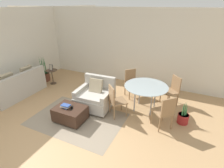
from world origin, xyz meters
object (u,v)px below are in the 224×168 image
Objects in this scene: tv_remote_secondary at (72,107)px; picture_frame at (51,67)px; dining_chair_far_left at (131,81)px; couch at (18,87)px; dining_chair_near_right at (165,111)px; side_table at (52,74)px; potted_plant_small at (183,117)px; armchair at (95,97)px; tv_remote_primary at (72,108)px; dining_table at (146,88)px; book_stack at (66,106)px; dining_chair_far_right at (173,89)px; dining_chair_near_left at (115,99)px; potted_plant at (44,75)px; ottoman at (70,113)px.

picture_frame reaches higher than tv_remote_secondary.
couch is at bearing -154.43° from dining_chair_far_left.
side_table is at bearing 168.26° from dining_chair_near_right.
potted_plant_small is (2.67, 1.13, -0.23)m from tv_remote_secondary.
armchair is at bearing 76.08° from tv_remote_secondary.
dining_table reaches higher than tv_remote_primary.
picture_frame is at bearing 168.26° from dining_chair_near_right.
dining_chair_far_left reaches higher than book_stack.
dining_table reaches higher than potted_plant_small.
dining_chair_far_right reaches higher than book_stack.
dining_table is 1.36× the size of dining_chair_near_left.
dining_chair_near_left and dining_chair_far_right have the same top height.
tv_remote_primary is 0.69× the size of picture_frame.
armchair is 0.97× the size of potted_plant.
potted_plant_small is at bearing -5.52° from picture_frame.
picture_frame is at bearing -10.90° from potted_plant.
tv_remote_primary is 2.10m from dining_table.
dining_chair_near_left is (0.93, 0.68, 0.11)m from tv_remote_secondary.
potted_plant is (-0.14, 1.33, -0.07)m from couch.
armchair reaches higher than ottoman.
dining_table is 0.94m from dining_chair_near_right.
armchair reaches higher than potted_plant_small.
couch is 3.45m from dining_chair_near_left.
tv_remote_primary is 0.23× the size of potted_plant_small.
tv_remote_primary is at bearing -156.04° from potted_plant_small.
side_table reaches higher than tv_remote_secondary.
potted_plant reaches higher than armchair.
potted_plant_small is (2.72, 1.16, -0.04)m from ottoman.
dining_table is at bearing 45.00° from dining_chair_near_left.
dining_table is at bearing 40.08° from ottoman.
dining_chair_far_right is at bearing 116.29° from potted_plant_small.
dining_chair_near_right is at bearing -11.74° from side_table.
book_stack is 0.16m from tv_remote_secondary.
potted_plant is 1.91× the size of side_table.
dining_chair_far_right reaches higher than tv_remote_secondary.
side_table is at bearing 140.12° from book_stack.
dining_table is at bearing 13.54° from couch.
dining_chair_far_left is at bearing 64.34° from ottoman.
dining_chair_near_left is at bearing 36.40° from tv_remote_secondary.
side_table is (-2.16, 1.64, -0.01)m from tv_remote_primary.
couch is 4.22m from dining_table.
tv_remote_primary is 3.01m from dining_chair_far_right.
picture_frame is (-2.34, 0.75, 0.32)m from armchair.
side_table is 3.19m from dining_chair_near_left.
potted_plant_small is at bearing -5.52° from side_table.
book_stack is 0.40× the size of potted_plant_small.
ottoman is at bearing -139.92° from dining_table.
dining_chair_near_right reaches higher than potted_plant_small.
potted_plant reaches higher than dining_table.
picture_frame is (-2.16, 1.64, 0.26)m from tv_remote_primary.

